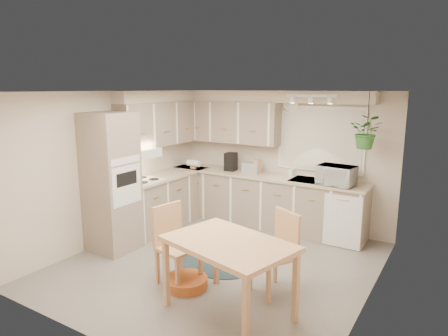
{
  "coord_description": "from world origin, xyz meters",
  "views": [
    {
      "loc": [
        2.83,
        -4.44,
        2.45
      ],
      "look_at": [
        -0.25,
        0.55,
        1.27
      ],
      "focal_mm": 32.0,
      "sensor_mm": 36.0,
      "label": 1
    }
  ],
  "objects_px": {
    "pet_bed": "(186,282)",
    "chair_back": "(273,254)",
    "chair_left": "(179,246)",
    "dining_table": "(229,278)",
    "microwave": "(336,173)",
    "braided_rug": "(215,260)"
  },
  "relations": [
    {
      "from": "braided_rug",
      "to": "pet_bed",
      "type": "height_order",
      "value": "pet_bed"
    },
    {
      "from": "chair_back",
      "to": "chair_left",
      "type": "bearing_deg",
      "value": 49.15
    },
    {
      "from": "dining_table",
      "to": "braided_rug",
      "type": "xyz_separation_m",
      "value": [
        -0.88,
        1.07,
        -0.42
      ]
    },
    {
      "from": "dining_table",
      "to": "pet_bed",
      "type": "distance_m",
      "value": 0.87
    },
    {
      "from": "pet_bed",
      "to": "chair_back",
      "type": "bearing_deg",
      "value": 25.0
    },
    {
      "from": "chair_left",
      "to": "braided_rug",
      "type": "xyz_separation_m",
      "value": [
        0.01,
        0.81,
        -0.5
      ]
    },
    {
      "from": "dining_table",
      "to": "pet_bed",
      "type": "relative_size",
      "value": 2.47
    },
    {
      "from": "dining_table",
      "to": "microwave",
      "type": "height_order",
      "value": "microwave"
    },
    {
      "from": "dining_table",
      "to": "braided_rug",
      "type": "relative_size",
      "value": 1.0
    },
    {
      "from": "chair_left",
      "to": "braided_rug",
      "type": "relative_size",
      "value": 0.75
    },
    {
      "from": "chair_left",
      "to": "chair_back",
      "type": "bearing_deg",
      "value": 121.69
    },
    {
      "from": "dining_table",
      "to": "microwave",
      "type": "relative_size",
      "value": 2.38
    },
    {
      "from": "chair_back",
      "to": "pet_bed",
      "type": "distance_m",
      "value": 1.15
    },
    {
      "from": "chair_back",
      "to": "braided_rug",
      "type": "bearing_deg",
      "value": 8.62
    },
    {
      "from": "pet_bed",
      "to": "dining_table",
      "type": "bearing_deg",
      "value": -16.59
    },
    {
      "from": "dining_table",
      "to": "chair_back",
      "type": "bearing_deg",
      "value": 72.98
    },
    {
      "from": "braided_rug",
      "to": "microwave",
      "type": "height_order",
      "value": "microwave"
    },
    {
      "from": "chair_left",
      "to": "braided_rug",
      "type": "height_order",
      "value": "chair_left"
    },
    {
      "from": "dining_table",
      "to": "chair_back",
      "type": "xyz_separation_m",
      "value": [
        0.21,
        0.68,
        0.08
      ]
    },
    {
      "from": "chair_back",
      "to": "braided_rug",
      "type": "distance_m",
      "value": 1.26
    },
    {
      "from": "chair_back",
      "to": "microwave",
      "type": "relative_size",
      "value": 1.77
    },
    {
      "from": "pet_bed",
      "to": "microwave",
      "type": "bearing_deg",
      "value": 65.85
    }
  ]
}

